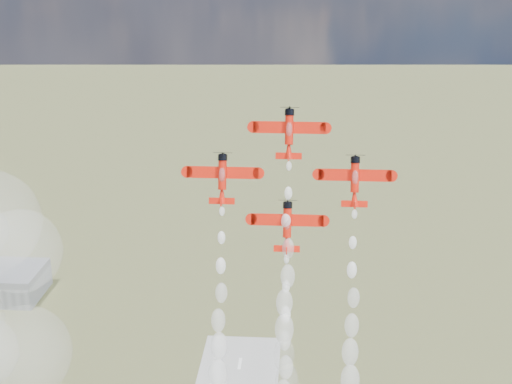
{
  "coord_description": "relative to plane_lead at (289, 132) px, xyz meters",
  "views": [
    {
      "loc": [
        22.11,
        -105.5,
        148.51
      ],
      "look_at": [
        13.56,
        20.85,
        106.01
      ],
      "focal_mm": 50.0,
      "sensor_mm": 36.0,
      "label": 1
    }
  ],
  "objects": [
    {
      "name": "plane_left",
      "position": [
        -12.32,
        -2.6,
        -8.22
      ],
      "size": [
        13.5,
        5.57,
        9.38
      ],
      "rotation": [
        1.26,
        0.0,
        0.0
      ],
      "color": "red",
      "rests_on": "ground"
    },
    {
      "name": "plane_lead",
      "position": [
        0.0,
        0.0,
        0.0
      ],
      "size": [
        13.5,
        5.57,
        9.38
      ],
      "rotation": [
        1.26,
        0.0,
        0.0
      ],
      "color": "red",
      "rests_on": "ground"
    },
    {
      "name": "smoke_trail_lead",
      "position": [
        -0.02,
        -13.85,
        -44.05
      ],
      "size": [
        5.85,
        18.22,
        51.13
      ],
      "color": "white",
      "rests_on": "plane_lead"
    },
    {
      "name": "plane_right",
      "position": [
        12.32,
        -2.6,
        -8.22
      ],
      "size": [
        13.5,
        5.57,
        9.38
      ],
      "rotation": [
        1.26,
        0.0,
        0.0
      ],
      "color": "red",
      "rests_on": "ground"
    },
    {
      "name": "plane_slot",
      "position": [
        0.0,
        -5.19,
        -16.44
      ],
      "size": [
        13.5,
        5.57,
        9.38
      ],
      "rotation": [
        1.26,
        0.0,
        0.0
      ],
      "color": "red",
      "rests_on": "ground"
    }
  ]
}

